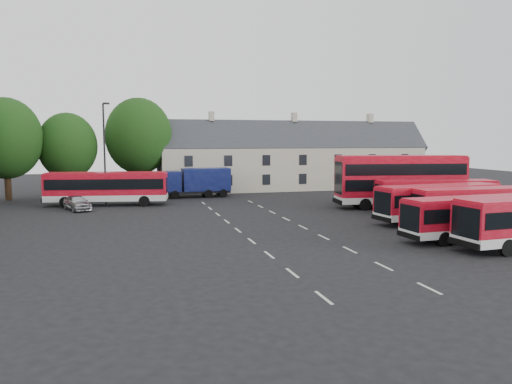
# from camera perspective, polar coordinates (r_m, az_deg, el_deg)

# --- Properties ---
(ground) EXTENTS (140.00, 140.00, 0.00)m
(ground) POSITION_cam_1_polar(r_m,az_deg,el_deg) (34.27, -1.33, -4.98)
(ground) COLOR black
(ground) RESTS_ON ground
(lane_markings) EXTENTS (5.15, 33.80, 0.01)m
(lane_markings) POSITION_cam_1_polar(r_m,az_deg,el_deg) (36.81, 1.73, -4.21)
(lane_markings) COLOR beige
(lane_markings) RESTS_ON ground
(terrace_houses) EXTENTS (35.70, 7.13, 10.06)m
(terrace_houses) POSITION_cam_1_polar(r_m,az_deg,el_deg) (66.47, 4.34, 3.68)
(terrace_houses) COLOR beige
(terrace_houses) RESTS_ON ground
(bus_row_b) EXTENTS (10.13, 2.90, 2.83)m
(bus_row_b) POSITION_cam_1_polar(r_m,az_deg,el_deg) (35.45, 23.74, -2.34)
(bus_row_b) COLOR silver
(bus_row_b) RESTS_ON ground
(bus_row_c) EXTENTS (10.46, 2.64, 2.94)m
(bus_row_c) POSITION_cam_1_polar(r_m,az_deg,el_deg) (40.97, 24.04, -1.19)
(bus_row_c) COLOR silver
(bus_row_c) RESTS_ON ground
(bus_row_d) EXTENTS (10.77, 3.54, 2.99)m
(bus_row_d) POSITION_cam_1_polar(r_m,az_deg,el_deg) (41.81, 20.15, -0.87)
(bus_row_d) COLOR silver
(bus_row_d) RESTS_ON ground
(bus_row_e) EXTENTS (10.74, 4.03, 2.97)m
(bus_row_e) POSITION_cam_1_polar(r_m,az_deg,el_deg) (47.01, 19.86, -0.15)
(bus_row_e) COLOR silver
(bus_row_e) RESTS_ON ground
(bus_dd_south) EXTENTS (12.54, 4.43, 5.03)m
(bus_dd_south) POSITION_cam_1_polar(r_m,az_deg,el_deg) (49.68, 16.20, 1.54)
(bus_dd_south) COLOR silver
(bus_dd_south) RESTS_ON ground
(bus_dd_north) EXTENTS (10.43, 2.71, 4.25)m
(bus_dd_north) POSITION_cam_1_polar(r_m,az_deg,el_deg) (53.47, 14.88, 1.39)
(bus_dd_north) COLOR silver
(bus_dd_north) RESTS_ON ground
(bus_north) EXTENTS (12.00, 4.47, 3.32)m
(bus_north) POSITION_cam_1_polar(r_m,az_deg,el_deg) (51.66, -16.66, 0.71)
(bus_north) COLOR silver
(bus_north) RESTS_ON ground
(box_truck) EXTENTS (7.58, 2.64, 3.28)m
(box_truck) POSITION_cam_1_polar(r_m,az_deg,el_deg) (57.05, -6.69, 1.25)
(box_truck) COLOR black
(box_truck) RESTS_ON ground
(silver_car) EXTENTS (3.12, 4.50, 1.42)m
(silver_car) POSITION_cam_1_polar(r_m,az_deg,el_deg) (49.11, -19.76, -1.16)
(silver_car) COLOR #ACAFB4
(silver_car) RESTS_ON ground
(lamppost) EXTENTS (0.70, 0.35, 10.11)m
(lamppost) POSITION_cam_1_polar(r_m,az_deg,el_deg) (50.98, -16.90, 4.47)
(lamppost) COLOR black
(lamppost) RESTS_ON ground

